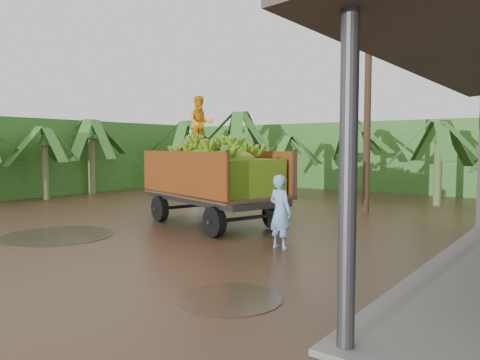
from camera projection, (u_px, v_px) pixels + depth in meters
name	position (u px, v px, depth m)	size (l,w,h in m)	color
ground	(203.00, 242.00, 11.36)	(100.00, 100.00, 0.00)	black
hedge_north	(369.00, 156.00, 25.26)	(22.00, 3.00, 3.60)	#2D661E
hedge_west	(39.00, 157.00, 22.72)	(3.00, 18.00, 3.60)	#2D661E
banana_trailer	(213.00, 176.00, 13.76)	(6.62, 3.61, 3.90)	#974915
man_blue	(280.00, 212.00, 10.59)	(0.61, 0.40, 1.69)	#7DA8E4
utility_pole	(368.00, 91.00, 16.09)	(1.20, 0.24, 8.35)	#47301E
banana_plants	(214.00, 159.00, 20.23)	(24.00, 20.44, 4.18)	#2D661E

